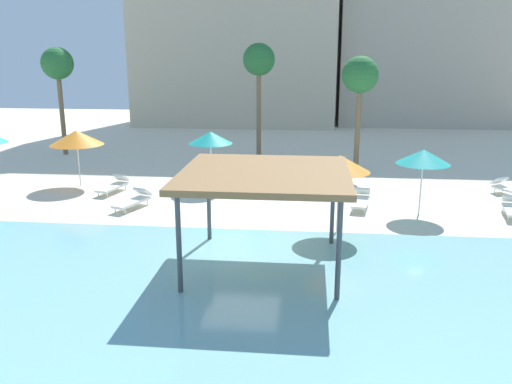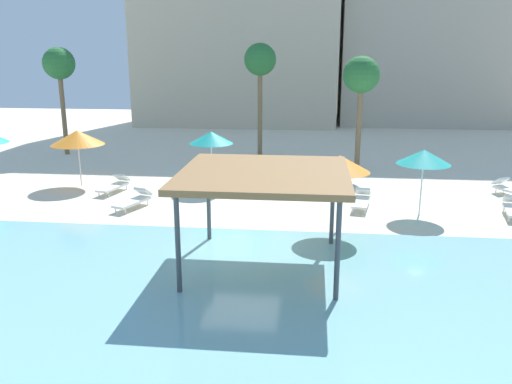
{
  "view_description": "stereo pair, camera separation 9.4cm",
  "coord_description": "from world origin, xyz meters",
  "px_view_note": "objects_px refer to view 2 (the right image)",
  "views": [
    {
      "loc": [
        2.15,
        -16.23,
        6.22
      ],
      "look_at": [
        0.27,
        2.0,
        1.3
      ],
      "focal_mm": 37.0,
      "sensor_mm": 36.0,
      "label": 1
    },
    {
      "loc": [
        2.24,
        -16.22,
        6.22
      ],
      "look_at": [
        0.27,
        2.0,
        1.3
      ],
      "focal_mm": 37.0,
      "sensor_mm": 36.0,
      "label": 2
    }
  ],
  "objects_px": {
    "lounge_chair_4": "(510,188)",
    "palm_tree_1": "(59,66)",
    "beach_umbrella_orange_4": "(340,164)",
    "lounge_chair_2": "(115,185)",
    "lounge_chair_5": "(134,200)",
    "palm_tree_2": "(361,77)",
    "shade_pavilion": "(264,177)",
    "palm_tree_0": "(260,62)",
    "beach_umbrella_teal_0": "(424,157)",
    "lounge_chair_3": "(362,200)",
    "beach_umbrella_orange_2": "(77,138)",
    "beach_umbrella_teal_5": "(211,138)"
  },
  "relations": [
    {
      "from": "beach_umbrella_teal_5",
      "to": "lounge_chair_3",
      "type": "relative_size",
      "value": 1.34
    },
    {
      "from": "beach_umbrella_teal_5",
      "to": "lounge_chair_4",
      "type": "height_order",
      "value": "beach_umbrella_teal_5"
    },
    {
      "from": "palm_tree_2",
      "to": "shade_pavilion",
      "type": "bearing_deg",
      "value": -105.39
    },
    {
      "from": "lounge_chair_3",
      "to": "lounge_chair_2",
      "type": "bearing_deg",
      "value": -86.29
    },
    {
      "from": "lounge_chair_2",
      "to": "palm_tree_2",
      "type": "distance_m",
      "value": 13.52
    },
    {
      "from": "beach_umbrella_teal_0",
      "to": "lounge_chair_2",
      "type": "relative_size",
      "value": 1.3
    },
    {
      "from": "palm_tree_0",
      "to": "beach_umbrella_teal_5",
      "type": "bearing_deg",
      "value": -99.87
    },
    {
      "from": "beach_umbrella_orange_2",
      "to": "beach_umbrella_teal_5",
      "type": "xyz_separation_m",
      "value": [
        6.29,
        0.27,
        0.06
      ]
    },
    {
      "from": "shade_pavilion",
      "to": "palm_tree_1",
      "type": "height_order",
      "value": "palm_tree_1"
    },
    {
      "from": "beach_umbrella_teal_5",
      "to": "lounge_chair_5",
      "type": "distance_m",
      "value": 4.82
    },
    {
      "from": "palm_tree_1",
      "to": "palm_tree_0",
      "type": "bearing_deg",
      "value": 4.69
    },
    {
      "from": "beach_umbrella_teal_5",
      "to": "lounge_chair_4",
      "type": "bearing_deg",
      "value": 0.04
    },
    {
      "from": "lounge_chair_3",
      "to": "lounge_chair_5",
      "type": "relative_size",
      "value": 0.99
    },
    {
      "from": "beach_umbrella_teal_0",
      "to": "shade_pavilion",
      "type": "bearing_deg",
      "value": -134.24
    },
    {
      "from": "beach_umbrella_orange_2",
      "to": "lounge_chair_2",
      "type": "bearing_deg",
      "value": -25.8
    },
    {
      "from": "palm_tree_0",
      "to": "palm_tree_1",
      "type": "xyz_separation_m",
      "value": [
        -11.96,
        -0.98,
        -0.22
      ]
    },
    {
      "from": "palm_tree_0",
      "to": "palm_tree_2",
      "type": "bearing_deg",
      "value": -32.55
    },
    {
      "from": "beach_umbrella_teal_0",
      "to": "palm_tree_2",
      "type": "distance_m",
      "value": 8.54
    },
    {
      "from": "lounge_chair_5",
      "to": "beach_umbrella_orange_2",
      "type": "bearing_deg",
      "value": -111.08
    },
    {
      "from": "beach_umbrella_orange_2",
      "to": "lounge_chair_5",
      "type": "height_order",
      "value": "beach_umbrella_orange_2"
    },
    {
      "from": "lounge_chair_5",
      "to": "palm_tree_2",
      "type": "xyz_separation_m",
      "value": [
        9.6,
        8.17,
        4.56
      ]
    },
    {
      "from": "lounge_chair_4",
      "to": "palm_tree_1",
      "type": "height_order",
      "value": "palm_tree_1"
    },
    {
      "from": "lounge_chair_2",
      "to": "lounge_chair_3",
      "type": "xyz_separation_m",
      "value": [
        10.95,
        -1.31,
        0.0
      ]
    },
    {
      "from": "shade_pavilion",
      "to": "beach_umbrella_orange_2",
      "type": "xyz_separation_m",
      "value": [
        -9.58,
        8.78,
        -0.44
      ]
    },
    {
      "from": "shade_pavilion",
      "to": "palm_tree_2",
      "type": "distance_m",
      "value": 14.34
    },
    {
      "from": "lounge_chair_4",
      "to": "lounge_chair_3",
      "type": "bearing_deg",
      "value": -97.83
    },
    {
      "from": "beach_umbrella_orange_4",
      "to": "lounge_chair_2",
      "type": "height_order",
      "value": "beach_umbrella_orange_4"
    },
    {
      "from": "lounge_chair_2",
      "to": "lounge_chair_4",
      "type": "relative_size",
      "value": 1.02
    },
    {
      "from": "lounge_chair_4",
      "to": "beach_umbrella_teal_5",
      "type": "bearing_deg",
      "value": -118.77
    },
    {
      "from": "beach_umbrella_teal_0",
      "to": "beach_umbrella_orange_2",
      "type": "distance_m",
      "value": 15.47
    },
    {
      "from": "lounge_chair_3",
      "to": "palm_tree_0",
      "type": "bearing_deg",
      "value": -143.4
    },
    {
      "from": "beach_umbrella_orange_2",
      "to": "beach_umbrella_orange_4",
      "type": "relative_size",
      "value": 0.95
    },
    {
      "from": "beach_umbrella_teal_5",
      "to": "palm_tree_1",
      "type": "relative_size",
      "value": 0.41
    },
    {
      "from": "lounge_chair_2",
      "to": "lounge_chair_3",
      "type": "distance_m",
      "value": 11.02
    },
    {
      "from": "beach_umbrella_teal_5",
      "to": "palm_tree_0",
      "type": "relative_size",
      "value": 0.4
    },
    {
      "from": "beach_umbrella_teal_0",
      "to": "lounge_chair_2",
      "type": "height_order",
      "value": "beach_umbrella_teal_0"
    },
    {
      "from": "lounge_chair_5",
      "to": "beach_umbrella_teal_5",
      "type": "bearing_deg",
      "value": 164.58
    },
    {
      "from": "shade_pavilion",
      "to": "beach_umbrella_orange_2",
      "type": "bearing_deg",
      "value": 137.47
    },
    {
      "from": "beach_umbrella_teal_5",
      "to": "lounge_chair_5",
      "type": "bearing_deg",
      "value": -125.62
    },
    {
      "from": "lounge_chair_3",
      "to": "palm_tree_1",
      "type": "distance_m",
      "value": 20.44
    },
    {
      "from": "beach_umbrella_orange_2",
      "to": "lounge_chair_4",
      "type": "relative_size",
      "value": 1.36
    },
    {
      "from": "lounge_chair_5",
      "to": "palm_tree_2",
      "type": "distance_m",
      "value": 13.4
    },
    {
      "from": "shade_pavilion",
      "to": "beach_umbrella_teal_5",
      "type": "distance_m",
      "value": 9.64
    },
    {
      "from": "palm_tree_1",
      "to": "beach_umbrella_teal_5",
      "type": "bearing_deg",
      "value": -34.42
    },
    {
      "from": "shade_pavilion",
      "to": "beach_umbrella_orange_2",
      "type": "height_order",
      "value": "shade_pavilion"
    },
    {
      "from": "beach_umbrella_orange_2",
      "to": "lounge_chair_2",
      "type": "xyz_separation_m",
      "value": [
        2.04,
        -0.99,
        -1.98
      ]
    },
    {
      "from": "lounge_chair_4",
      "to": "lounge_chair_5",
      "type": "distance_m",
      "value": 16.35
    },
    {
      "from": "beach_umbrella_orange_4",
      "to": "beach_umbrella_teal_0",
      "type": "bearing_deg",
      "value": 36.66
    },
    {
      "from": "shade_pavilion",
      "to": "lounge_chair_3",
      "type": "bearing_deg",
      "value": 62.28
    },
    {
      "from": "lounge_chair_3",
      "to": "beach_umbrella_orange_2",
      "type": "bearing_deg",
      "value": -89.5
    }
  ]
}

